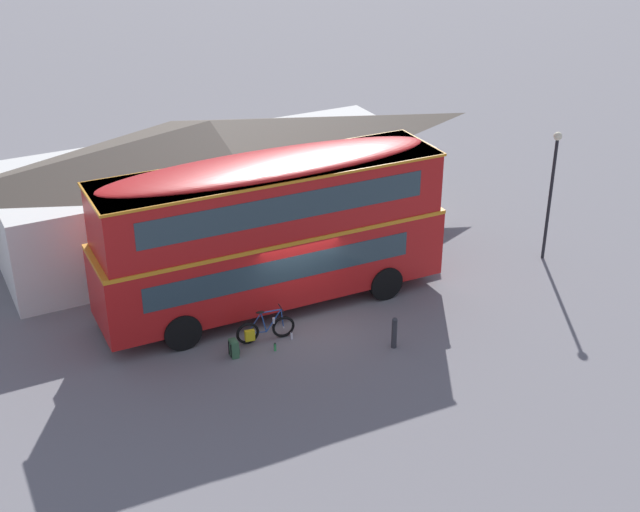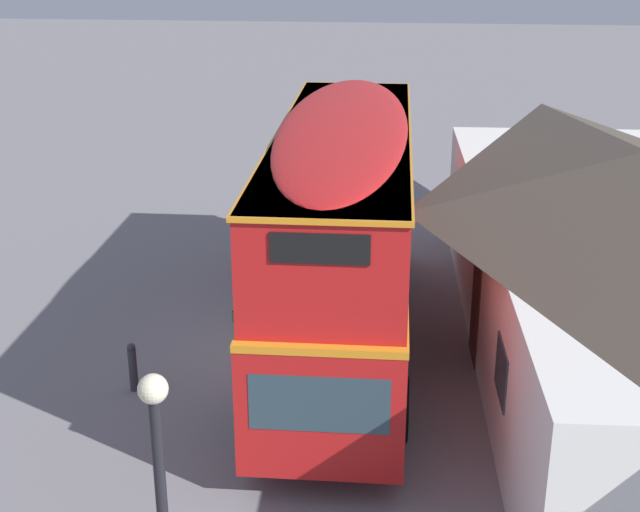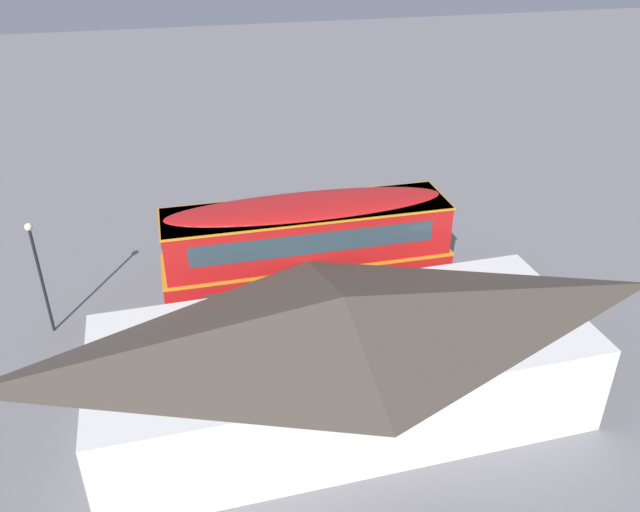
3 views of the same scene
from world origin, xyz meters
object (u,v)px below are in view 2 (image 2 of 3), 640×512
(touring_bicycle, at_px, (261,306))
(water_bottle_green_metal, at_px, (233,317))
(backpack_on_ground, at_px, (252,290))
(water_bottle_clear_plastic, at_px, (244,331))
(kerb_bollard, at_px, (133,366))
(double_decker_bus, at_px, (343,226))

(touring_bicycle, relative_size, water_bottle_green_metal, 6.87)
(touring_bicycle, relative_size, backpack_on_ground, 3.16)
(touring_bicycle, distance_m, backpack_on_ground, 1.13)
(touring_bicycle, bearing_deg, water_bottle_green_metal, -81.91)
(water_bottle_clear_plastic, relative_size, kerb_bollard, 0.25)
(double_decker_bus, distance_m, water_bottle_clear_plastic, 3.30)
(double_decker_bus, distance_m, kerb_bollard, 4.82)
(water_bottle_green_metal, bearing_deg, water_bottle_clear_plastic, 28.59)
(water_bottle_green_metal, xyz_separation_m, water_bottle_clear_plastic, (0.67, 0.37, -0.00))
(double_decker_bus, xyz_separation_m, kerb_bollard, (2.14, -3.74, -2.15))
(backpack_on_ground, bearing_deg, water_bottle_green_metal, -11.72)
(kerb_bollard, bearing_deg, backpack_on_ground, 160.41)
(backpack_on_ground, bearing_deg, water_bottle_clear_plastic, 4.09)
(water_bottle_green_metal, bearing_deg, backpack_on_ground, 168.28)
(touring_bicycle, height_order, kerb_bollard, touring_bicycle)
(double_decker_bus, xyz_separation_m, water_bottle_green_metal, (-0.99, -2.46, -2.53))
(backpack_on_ground, bearing_deg, touring_bicycle, 19.64)
(double_decker_bus, height_order, backpack_on_ground, double_decker_bus)
(backpack_on_ground, relative_size, kerb_bollard, 0.57)
(water_bottle_green_metal, bearing_deg, kerb_bollard, -22.30)
(double_decker_bus, height_order, water_bottle_green_metal, double_decker_bus)
(backpack_on_ground, height_order, water_bottle_green_metal, backpack_on_ground)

